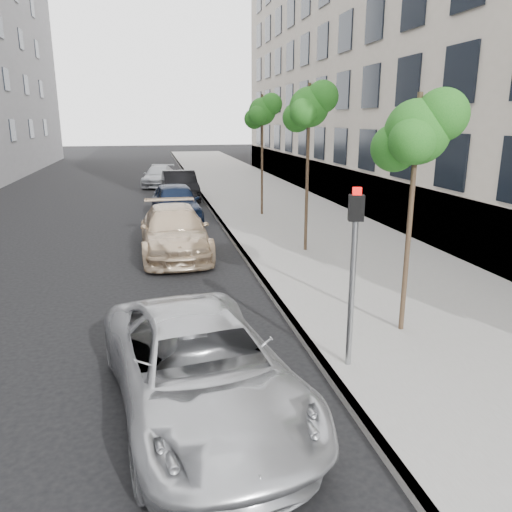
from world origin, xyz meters
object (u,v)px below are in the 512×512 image
object	(u,v)px
suv	(174,231)
tree_far	(263,112)
tree_mid	(310,108)
sedan_rear	(159,176)
sedan_blue	(176,202)
tree_near	(418,132)
sedan_black	(180,186)
signal_pole	(354,257)
minivan	(200,368)

from	to	relation	value
suv	tree_far	bearing A→B (deg)	52.27
tree_mid	sedan_rear	world-z (taller)	tree_mid
tree_far	sedan_blue	distance (m)	5.37
tree_near	sedan_black	world-z (taller)	tree_near
sedan_blue	sedan_black	bearing A→B (deg)	81.60
tree_far	sedan_rear	bearing A→B (deg)	109.82
tree_mid	sedan_blue	distance (m)	8.44
sedan_rear	tree_mid	bearing A→B (deg)	-67.46
tree_mid	sedan_blue	xyz separation A→B (m)	(-3.84, 6.49, -3.79)
tree_far	sedan_blue	xyz separation A→B (m)	(-3.84, -0.01, -3.75)
sedan_rear	sedan_black	bearing A→B (deg)	-72.30
tree_mid	suv	world-z (taller)	tree_mid
tree_mid	sedan_blue	bearing A→B (deg)	120.59
signal_pole	sedan_rear	world-z (taller)	signal_pole
tree_near	minivan	xyz separation A→B (m)	(-4.30, -1.93, -3.31)
signal_pole	sedan_black	bearing A→B (deg)	109.81
tree_far	minivan	world-z (taller)	tree_far
tree_near	sedan_rear	size ratio (longest dim) A/B	1.05
signal_pole	sedan_rear	xyz separation A→B (m)	(-2.62, 26.10, -1.43)
tree_near	sedan_blue	xyz separation A→B (m)	(-3.84, 12.99, -3.23)
minivan	sedan_black	xyz separation A→B (m)	(0.96, 20.29, 0.07)
tree_far	sedan_blue	bearing A→B (deg)	-179.91
suv	sedan_rear	bearing A→B (deg)	89.49
tree_near	minivan	distance (m)	5.76
signal_pole	tree_mid	bearing A→B (deg)	92.75
minivan	sedan_rear	bearing A→B (deg)	81.12
tree_far	sedan_blue	world-z (taller)	tree_far
signal_pole	suv	bearing A→B (deg)	121.26
sedan_black	sedan_rear	size ratio (longest dim) A/B	1.08
tree_far	suv	bearing A→B (deg)	-126.91
tree_near	tree_far	distance (m)	13.01
tree_far	sedan_rear	size ratio (longest dim) A/B	1.17
signal_pole	minivan	distance (m)	3.05
tree_far	sedan_rear	xyz separation A→B (m)	(-4.29, 11.89, -3.91)
suv	sedan_blue	distance (m)	5.59
tree_near	tree_mid	xyz separation A→B (m)	(-0.00, 6.50, 0.57)
sedan_blue	tree_mid	bearing A→B (deg)	-62.43
tree_mid	suv	bearing A→B (deg)	167.62
tree_far	suv	size ratio (longest dim) A/B	0.99
sedan_rear	signal_pole	bearing A→B (deg)	-74.84
signal_pole	sedan_blue	bearing A→B (deg)	113.64
tree_mid	minivan	distance (m)	10.22
signal_pole	sedan_rear	distance (m)	26.27
sedan_rear	minivan	bearing A→B (deg)	-80.61
tree_near	signal_pole	size ratio (longest dim) A/B	1.52
tree_mid	signal_pole	xyz separation A→B (m)	(-1.66, -7.71, -2.53)
tree_mid	sedan_blue	world-z (taller)	tree_mid
signal_pole	sedan_blue	distance (m)	14.42
tree_mid	sedan_rear	xyz separation A→B (m)	(-4.29, 18.39, -3.95)
tree_far	signal_pole	xyz separation A→B (m)	(-1.66, -14.21, -2.48)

